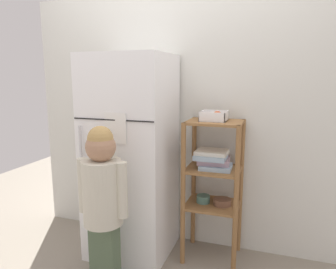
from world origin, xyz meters
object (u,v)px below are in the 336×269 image
Objects in this scene: pantry_shelf_unit at (213,173)px; fruit_bin at (215,117)px; refrigerator at (131,157)px; child_standing at (103,192)px.

pantry_shelf_unit is 0.43m from fruit_bin.
refrigerator is 0.72m from fruit_bin.
child_standing is 0.84m from pantry_shelf_unit.
fruit_bin is (0.00, 0.01, 0.43)m from pantry_shelf_unit.
pantry_shelf_unit is (0.63, 0.10, -0.10)m from refrigerator.
fruit_bin reaches higher than child_standing.
refrigerator is at bearing -170.81° from pantry_shelf_unit.
refrigerator is 8.14× the size of fruit_bin.
refrigerator is at bearing -170.18° from fruit_bin.
refrigerator reaches higher than child_standing.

